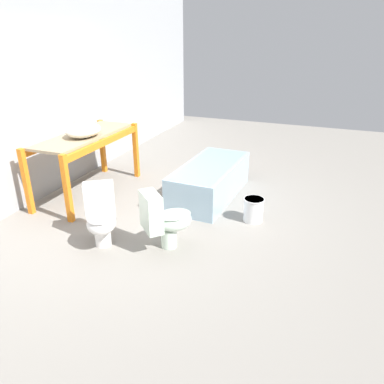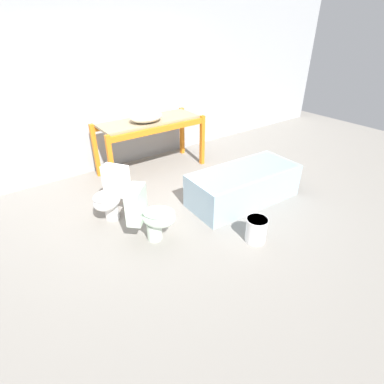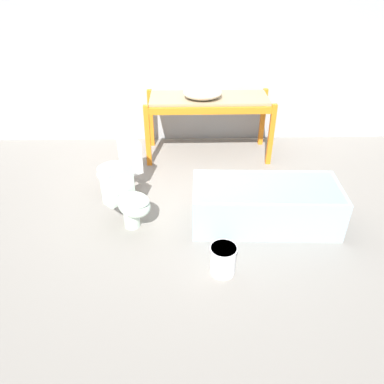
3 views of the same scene
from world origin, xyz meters
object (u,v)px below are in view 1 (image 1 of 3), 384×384
Objects in this scene: toilet_near at (165,219)px; toilet_far at (101,215)px; bathtub_main at (210,178)px; bucket_white at (253,209)px; sink_basin at (84,130)px.

toilet_near and toilet_far have the same top height.
bucket_white is at bearing -122.73° from bathtub_main.
sink_basin is 0.78× the size of toilet_near.
bathtub_main is (0.65, -1.65, -0.72)m from sink_basin.
bathtub_main is 2.40× the size of toilet_far.
toilet_near is 1.00× the size of toilet_far.
sink_basin is 1.99m from toilet_near.
toilet_far is 1.92m from bucket_white.
bucket_white is (1.19, -1.50, -0.20)m from toilet_far.
toilet_near is (-0.90, -1.66, -0.64)m from sink_basin.
bathtub_main is at bearing -45.93° from toilet_near.
toilet_near reaches higher than bathtub_main.
toilet_far reaches higher than bucket_white.
bucket_white is (-0.55, -0.78, -0.12)m from bathtub_main.
bucket_white is at bearing 3.63° from toilet_far.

